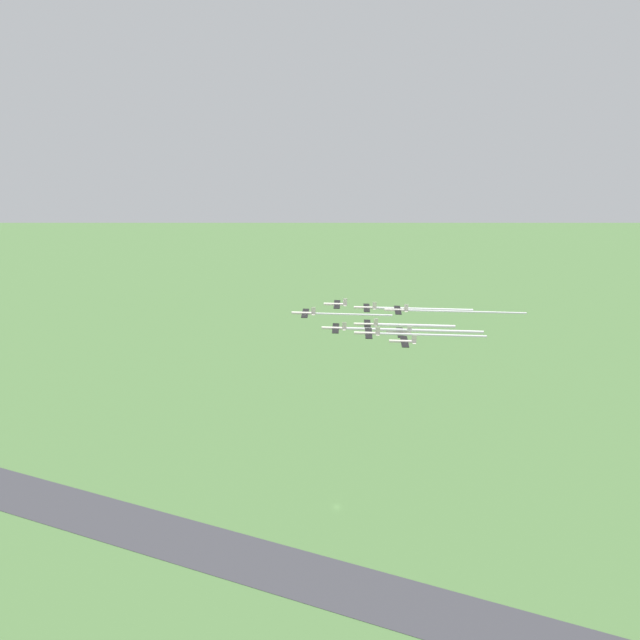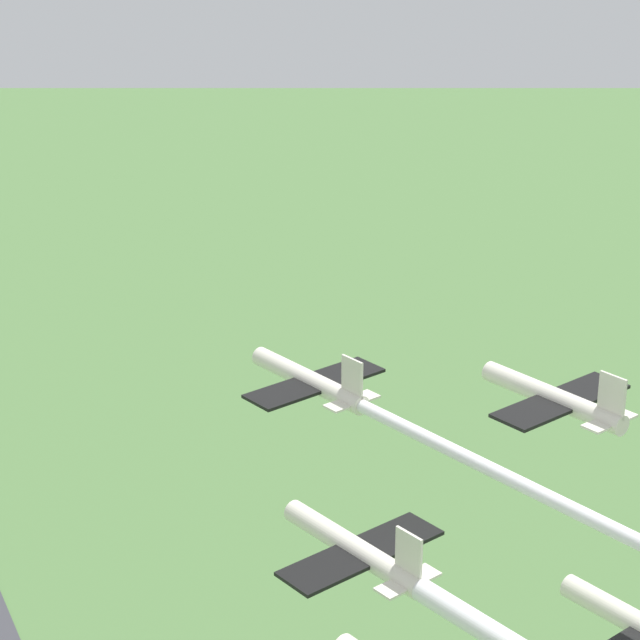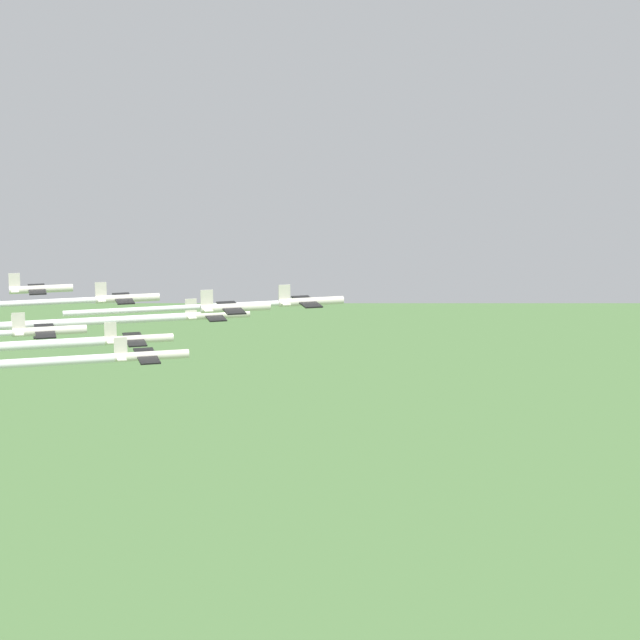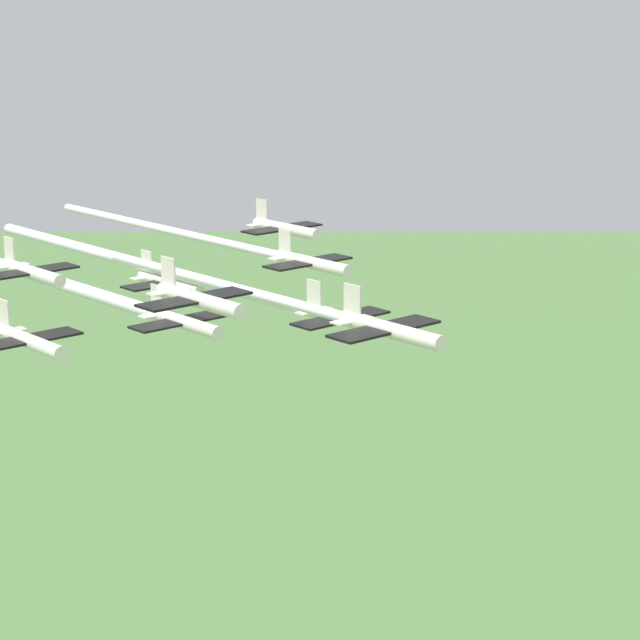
{
  "view_description": "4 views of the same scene",
  "coord_description": "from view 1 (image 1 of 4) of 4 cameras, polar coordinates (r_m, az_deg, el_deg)",
  "views": [
    {
      "loc": [
        183.52,
        -149.17,
        236.91
      ],
      "look_at": [
        35.33,
        -39.3,
        152.85
      ],
      "focal_mm": 28.0,
      "sensor_mm": 36.0,
      "label": 1
    },
    {
      "loc": [
        97.95,
        -30.54,
        185.65
      ],
      "look_at": [
        23.66,
        -43.8,
        156.57
      ],
      "focal_mm": 70.0,
      "sensor_mm": 36.0,
      "label": 2
    },
    {
      "loc": [
        -76.36,
        103.51,
        189.7
      ],
      "look_at": [
        24.15,
        -38.0,
        153.73
      ],
      "focal_mm": 70.0,
      "sensor_mm": 36.0,
      "label": 3
    },
    {
      "loc": [
        -56.62,
        -50.71,
        177.68
      ],
      "look_at": [
        35.6,
        -37.46,
        154.02
      ],
      "focal_mm": 70.0,
      "sensor_mm": 36.0,
      "label": 4
    }
  ],
  "objects": [
    {
      "name": "jet_6",
      "position": [
        183.95,
        9.55,
        -2.43
      ],
      "size": [
        8.71,
        8.82,
        3.3
      ],
      "rotation": [
        0.0,
        0.0,
        2.44
      ],
      "color": "silver"
    },
    {
      "name": "jet_5",
      "position": [
        218.26,
        5.28,
        1.41
      ],
      "size": [
        8.71,
        8.82,
        3.3
      ],
      "rotation": [
        0.0,
        0.0,
        2.44
      ],
      "color": "silver"
    },
    {
      "name": "runway_strip",
      "position": [
        301.55,
        -1.44,
        -27.26
      ],
      "size": [
        439.55,
        325.81,
        0.2
      ],
      "rotation": [
        0.0,
        0.0,
        2.19
      ],
      "color": "#38383D",
      "rests_on": "ground_plane"
    },
    {
      "name": "smoke_trail_3",
      "position": [
        192.57,
        12.79,
        -1.69
      ],
      "size": [
        26.32,
        31.02,
        0.88
      ],
      "rotation": [
        0.0,
        0.0,
        2.44
      ],
      "color": "white"
    },
    {
      "name": "jet_1",
      "position": [
        197.48,
        1.73,
        -0.94
      ],
      "size": [
        8.71,
        8.82,
        3.3
      ],
      "rotation": [
        0.0,
        0.0,
        2.44
      ],
      "color": "silver"
    },
    {
      "name": "jet_8",
      "position": [
        211.24,
        8.81,
        1.14
      ],
      "size": [
        8.71,
        8.82,
        3.3
      ],
      "rotation": [
        0.0,
        0.0,
        2.44
      ],
      "color": "silver"
    },
    {
      "name": "jet_0",
      "position": [
        203.83,
        -1.78,
        0.79
      ],
      "size": [
        8.71,
        8.82,
        3.3
      ],
      "rotation": [
        0.0,
        0.0,
        2.44
      ],
      "color": "silver"
    },
    {
      "name": "ground_plane",
      "position": [
        334.75,
        1.93,
        -20.57
      ],
      "size": [
        3000.0,
        3000.0,
        0.0
      ],
      "primitive_type": "plane",
      "color": "#4C723D"
    },
    {
      "name": "jet_4",
      "position": [
        204.96,
        5.36,
        -0.49
      ],
      "size": [
        8.71,
        8.82,
        3.3
      ],
      "rotation": [
        0.0,
        0.0,
        2.44
      ],
      "color": "silver"
    },
    {
      "name": "smoke_trail_5",
      "position": [
        220.61,
        11.85,
        1.22
      ],
      "size": [
        27.61,
        32.47,
        1.18
      ],
      "rotation": [
        0.0,
        0.0,
        2.44
      ],
      "color": "white"
    },
    {
      "name": "jet_7",
      "position": [
        198.96,
        9.09,
        -1.42
      ],
      "size": [
        8.71,
        8.82,
        3.3
      ],
      "rotation": [
        0.0,
        0.0,
        2.44
      ],
      "color": "silver"
    },
    {
      "name": "jet_3",
      "position": [
        190.02,
        5.5,
        -1.51
      ],
      "size": [
        8.71,
        8.82,
        3.3
      ],
      "rotation": [
        0.0,
        0.0,
        2.44
      ],
      "color": "silver"
    },
    {
      "name": "smoke_trail_4",
      "position": [
        206.71,
        10.95,
        -0.64
      ],
      "size": [
        21.14,
        24.75,
        1.32
      ],
      "rotation": [
        0.0,
        0.0,
        2.44
      ],
      "color": "white"
    },
    {
      "name": "smoke_trail_8",
      "position": [
        215.94,
        16.43,
        0.91
      ],
      "size": [
        31.86,
        37.61,
        0.8
      ],
      "rotation": [
        0.0,
        0.0,
        2.44
      ],
      "color": "white"
    },
    {
      "name": "jet_2",
      "position": [
        209.56,
        1.88,
        1.81
      ],
      "size": [
        8.71,
        8.82,
        3.3
      ],
      "rotation": [
        0.0,
        0.0,
        2.44
      ],
      "color": "silver"
    },
    {
      "name": "smoke_trail_1",
      "position": [
        199.15,
        10.74,
        -1.17
      ],
      "size": [
        35.29,
        41.59,
        1.15
      ],
      "rotation": [
        0.0,
        0.0,
        2.44
      ],
      "color": "white"
    },
    {
      "name": "smoke_trail_0",
      "position": [
        203.08,
        3.89,
        0.64
      ],
      "size": [
        20.71,
        24.38,
        0.78
      ],
      "rotation": [
        0.0,
        0.0,
        2.44
      ],
      "color": "white"
    }
  ]
}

